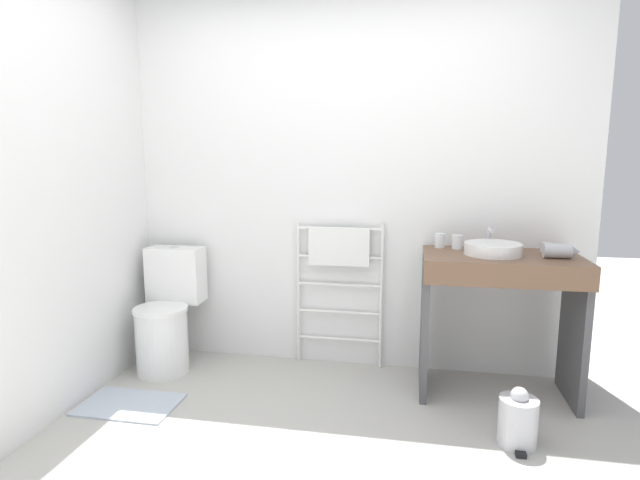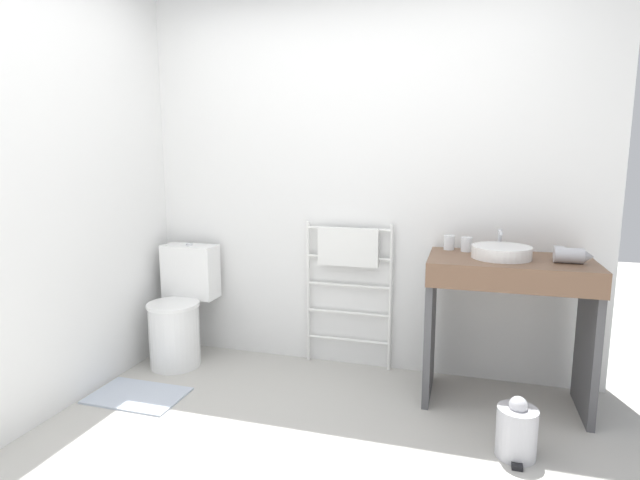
# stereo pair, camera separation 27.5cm
# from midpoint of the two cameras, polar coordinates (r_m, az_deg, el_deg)

# --- Properties ---
(wall_back) EXTENTS (3.17, 0.12, 2.68)m
(wall_back) POSITION_cam_midpoint_polar(r_m,az_deg,el_deg) (3.41, 0.90, 7.74)
(wall_back) COLOR white
(wall_back) RESTS_ON ground_plane
(wall_side) EXTENTS (0.12, 2.25, 2.68)m
(wall_side) POSITION_cam_midpoint_polar(r_m,az_deg,el_deg) (3.30, -29.19, 6.51)
(wall_side) COLOR white
(wall_side) RESTS_ON ground_plane
(toilet) EXTENTS (0.39, 0.51, 0.83)m
(toilet) POSITION_cam_midpoint_polar(r_m,az_deg,el_deg) (3.64, -19.21, -8.30)
(toilet) COLOR white
(toilet) RESTS_ON ground_plane
(towel_radiator) EXTENTS (0.60, 0.06, 1.00)m
(towel_radiator) POSITION_cam_midpoint_polar(r_m,az_deg,el_deg) (3.38, -0.12, -2.68)
(towel_radiator) COLOR white
(towel_radiator) RESTS_ON ground_plane
(vanity_counter) EXTENTS (0.90, 0.54, 0.87)m
(vanity_counter) POSITION_cam_midpoint_polar(r_m,az_deg,el_deg) (3.13, 17.45, -6.88)
(vanity_counter) COLOR brown
(vanity_counter) RESTS_ON ground_plane
(sink_basin) EXTENTS (0.33, 0.33, 0.07)m
(sink_basin) POSITION_cam_midpoint_polar(r_m,az_deg,el_deg) (3.06, 16.77, -0.96)
(sink_basin) COLOR white
(sink_basin) RESTS_ON vanity_counter
(faucet) EXTENTS (0.02, 0.10, 0.14)m
(faucet) POSITION_cam_midpoint_polar(r_m,az_deg,el_deg) (3.22, 16.48, 0.50)
(faucet) COLOR silver
(faucet) RESTS_ON vanity_counter
(cup_near_wall) EXTENTS (0.07, 0.07, 0.09)m
(cup_near_wall) POSITION_cam_midpoint_polar(r_m,az_deg,el_deg) (3.23, 11.21, -0.07)
(cup_near_wall) COLOR white
(cup_near_wall) RESTS_ON vanity_counter
(cup_near_edge) EXTENTS (0.07, 0.07, 0.09)m
(cup_near_edge) POSITION_cam_midpoint_polar(r_m,az_deg,el_deg) (3.20, 13.09, -0.24)
(cup_near_edge) COLOR white
(cup_near_edge) RESTS_ON vanity_counter
(hair_dryer) EXTENTS (0.20, 0.18, 0.08)m
(hair_dryer) POSITION_cam_midpoint_polar(r_m,az_deg,el_deg) (3.09, 23.31, -1.13)
(hair_dryer) COLOR #B7B7BC
(hair_dryer) RESTS_ON vanity_counter
(trash_bin) EXTENTS (0.19, 0.22, 0.31)m
(trash_bin) POSITION_cam_midpoint_polar(r_m,az_deg,el_deg) (2.79, 18.96, -18.96)
(trash_bin) COLOR #B7B7BC
(trash_bin) RESTS_ON ground_plane
(bath_mat) EXTENTS (0.56, 0.36, 0.01)m
(bath_mat) POSITION_cam_midpoint_polar(r_m,az_deg,el_deg) (3.32, -23.32, -16.94)
(bath_mat) COLOR #B2BCCC
(bath_mat) RESTS_ON ground_plane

